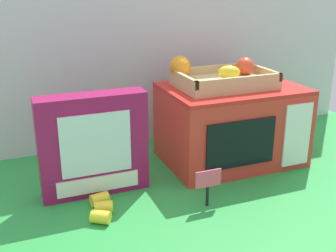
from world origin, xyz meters
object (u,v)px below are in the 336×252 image
Objects in this scene: loose_toy_banana at (101,208)px; toy_microwave at (231,124)px; food_groups_crate at (221,78)px; price_sign at (208,182)px; loose_toy_apple at (299,136)px; cookie_set_box at (93,145)px.

toy_microwave is at bearing 20.79° from loose_toy_banana.
price_sign is (-0.17, -0.26, -0.20)m from food_groups_crate.
food_groups_crate is at bearing 179.07° from loose_toy_apple.
loose_toy_banana is (-0.26, 0.06, -0.05)m from price_sign.
food_groups_crate is at bearing 57.22° from price_sign.
toy_microwave reaches higher than loose_toy_apple.
price_sign is at bearing -122.78° from food_groups_crate.
food_groups_crate reaches higher than toy_microwave.
toy_microwave is 0.29m from loose_toy_apple.
toy_microwave is 0.15m from food_groups_crate.
cookie_set_box is at bearing -174.53° from loose_toy_apple.
price_sign is (0.25, -0.18, -0.07)m from cookie_set_box.
cookie_set_box is at bearing 83.63° from loose_toy_banana.
toy_microwave is at bearing -29.05° from food_groups_crate.
price_sign is 1.40× the size of loose_toy_apple.
cookie_set_box is (-0.45, -0.06, 0.02)m from toy_microwave.
loose_toy_apple is (0.28, 0.01, -0.08)m from toy_microwave.
food_groups_crate is 2.88× the size of price_sign.
cookie_set_box is at bearing 143.53° from price_sign.
price_sign is 0.77× the size of loose_toy_banana.
loose_toy_banana is at bearing 166.10° from price_sign.
cookie_set_box reaches higher than toy_microwave.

